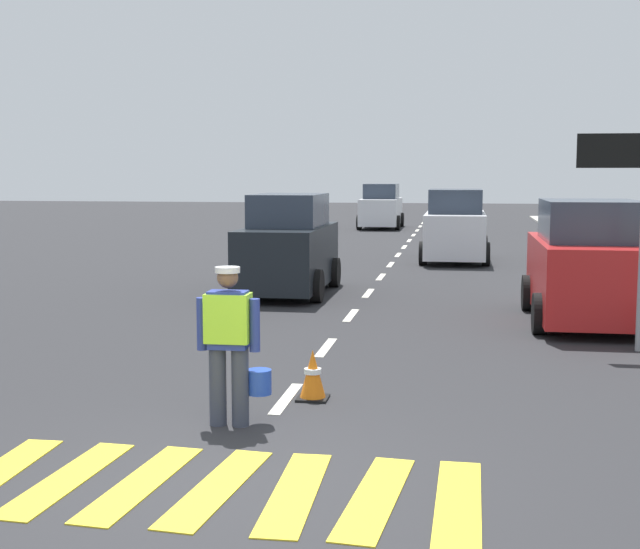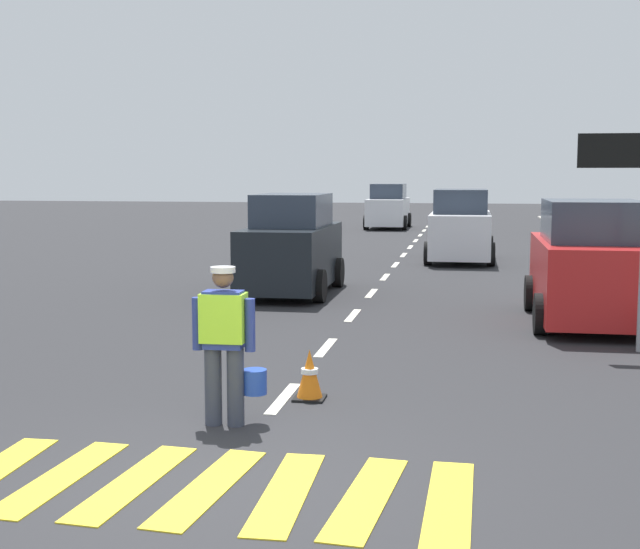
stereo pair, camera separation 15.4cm
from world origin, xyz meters
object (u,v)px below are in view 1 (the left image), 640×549
object	(u,v)px
road_worker	(231,338)
traffic_cone_near	(313,375)
lane_direction_sign	(628,188)
car_oncoming_third	(381,208)
car_outgoing_far	(455,228)
car_oncoming_lead	(289,248)
car_parked_curbside	(588,266)

from	to	relation	value
road_worker	traffic_cone_near	distance (m)	1.48
road_worker	lane_direction_sign	distance (m)	6.81
car_oncoming_third	lane_direction_sign	bearing A→B (deg)	-77.56
traffic_cone_near	car_outgoing_far	size ratio (longest dim) A/B	0.14
road_worker	car_oncoming_lead	world-z (taller)	car_oncoming_lead
car_parked_curbside	lane_direction_sign	bearing A→B (deg)	-85.45
car_oncoming_lead	car_outgoing_far	bearing A→B (deg)	65.17
lane_direction_sign	car_oncoming_lead	bearing A→B (deg)	139.59
traffic_cone_near	car_parked_curbside	distance (m)	7.09
lane_direction_sign	car_outgoing_far	bearing A→B (deg)	101.32
traffic_cone_near	car_parked_curbside	bearing A→B (deg)	56.60
car_outgoing_far	car_oncoming_lead	bearing A→B (deg)	-114.83
traffic_cone_near	car_oncoming_lead	xyz separation A→B (m)	(-2.04, 8.72, 0.72)
car_oncoming_third	road_worker	bearing A→B (deg)	-87.47
lane_direction_sign	traffic_cone_near	distance (m)	5.78
lane_direction_sign	car_oncoming_lead	xyz separation A→B (m)	(-6.11, 5.20, -1.40)
road_worker	car_outgoing_far	distance (m)	17.65
road_worker	lane_direction_sign	world-z (taller)	lane_direction_sign
road_worker	lane_direction_sign	size ratio (longest dim) A/B	0.52
car_parked_curbside	car_oncoming_third	size ratio (longest dim) A/B	0.94
traffic_cone_near	car_oncoming_third	distance (m)	31.60
car_outgoing_far	car_oncoming_lead	size ratio (longest dim) A/B	1.05
car_oncoming_third	traffic_cone_near	bearing A→B (deg)	-86.17
car_outgoing_far	car_oncoming_third	size ratio (longest dim) A/B	0.96
car_parked_curbside	car_oncoming_lead	xyz separation A→B (m)	(-5.92, 2.83, 0.00)
lane_direction_sign	road_worker	bearing A→B (deg)	-135.35
road_worker	car_oncoming_lead	distance (m)	9.97
road_worker	traffic_cone_near	bearing A→B (deg)	60.07
lane_direction_sign	car_oncoming_lead	size ratio (longest dim) A/B	0.81
road_worker	car_parked_curbside	distance (m)	8.38
road_worker	car_parked_curbside	bearing A→B (deg)	57.15
car_oncoming_third	car_oncoming_lead	distance (m)	22.81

